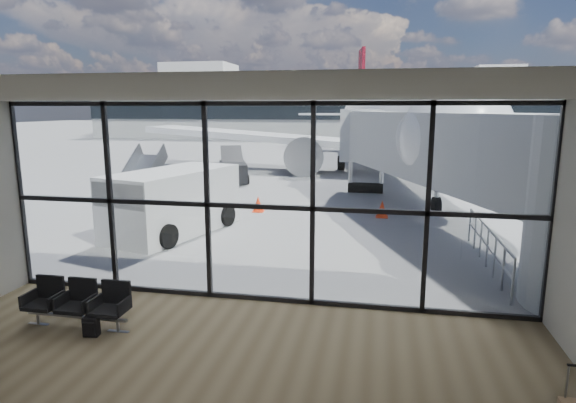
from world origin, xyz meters
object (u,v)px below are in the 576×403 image
(backpack, at_px, (91,326))
(belt_loader, at_px, (233,170))
(seating_row, at_px, (79,301))
(service_van, at_px, (171,201))
(airliner, at_px, (384,124))
(mobile_stairs, at_px, (141,192))

(backpack, xyz_separation_m, belt_loader, (-3.32, 19.85, 0.46))
(seating_row, height_order, service_van, service_van)
(seating_row, distance_m, service_van, 7.40)
(airliner, bearing_deg, service_van, -117.69)
(backpack, xyz_separation_m, airliner, (5.53, 28.03, 3.00))
(mobile_stairs, bearing_deg, seating_row, -69.04)
(airliner, xyz_separation_m, belt_loader, (-8.85, -8.18, -2.54))
(service_van, distance_m, mobile_stairs, 6.21)
(seating_row, height_order, backpack, seating_row)
(seating_row, bearing_deg, airliner, 77.70)
(seating_row, distance_m, airliner, 28.41)
(seating_row, relative_size, service_van, 0.39)
(airliner, xyz_separation_m, service_van, (-7.31, -20.38, -2.07))
(airliner, bearing_deg, backpack, -109.12)
(backpack, distance_m, airliner, 28.73)
(seating_row, height_order, airliner, airliner)
(backpack, xyz_separation_m, service_van, (-1.78, 7.65, 0.94))
(airliner, relative_size, mobile_stairs, 13.43)
(backpack, relative_size, mobile_stairs, 0.14)
(seating_row, xyz_separation_m, airliner, (6.01, 27.64, 2.68))
(airliner, distance_m, belt_loader, 12.32)
(airliner, bearing_deg, seating_row, -110.24)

